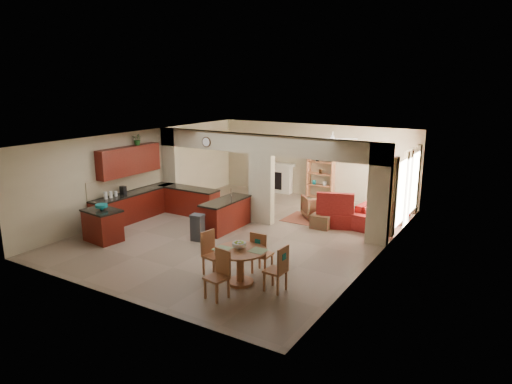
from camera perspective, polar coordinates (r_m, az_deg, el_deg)
The scene contains 39 objects.
floor at distance 13.73m, azimuth -1.47°, elevation -4.91°, with size 10.00×10.00×0.00m, color #7E6A57.
ceiling at distance 13.10m, azimuth -1.54°, elevation 6.77°, with size 10.00×10.00×0.00m, color white.
wall_back at distance 17.67m, azimuth 7.31°, elevation 3.90°, with size 8.00×8.00×0.00m, color #BBAD89.
wall_front at distance 9.68m, azimuth -17.77°, elevation -4.93°, with size 8.00×8.00×0.00m, color #BBAD89.
wall_left at distance 15.82m, azimuth -13.80°, elevation 2.46°, with size 10.00×10.00×0.00m, color #BBAD89.
wall_right at distance 11.73m, azimuth 15.17°, elevation -1.50°, with size 10.00×10.00×0.00m, color #BBAD89.
partition_left_pier at distance 16.33m, azimuth -10.58°, elevation 2.97°, with size 0.60×0.25×2.80m, color #BBAD89.
partition_center_pier at distance 14.24m, azimuth 0.68°, elevation 0.39°, with size 0.80×0.25×2.20m, color #BBAD89.
partition_right_pier at distance 12.75m, azimuth 15.15°, elevation -0.30°, with size 0.60×0.25×2.80m, color #BBAD89.
partition_header at distance 13.98m, azimuth 0.70°, elevation 5.98°, with size 8.00×0.25×0.60m, color #BBAD89.
kitchen_counter at distance 15.35m, azimuth -12.29°, elevation -1.38°, with size 2.52×3.29×1.48m.
upper_cabinets at distance 15.06m, azimuth -15.56°, elevation 3.81°, with size 0.35×2.40×0.90m, color #460E08.
peninsula at distance 13.82m, azimuth -3.83°, elevation -2.82°, with size 0.70×1.85×0.91m.
wall_clock at distance 14.98m, azimuth -6.24°, elevation 6.23°, with size 0.34×0.34×0.03m, color #4A3018.
rug at distance 14.94m, azimuth 6.80°, elevation -3.42°, with size 1.60×1.30×0.01m, color #9B5138.
fireplace at distance 18.37m, azimuth 2.46°, elevation 1.88°, with size 1.60×0.35×1.20m.
shelving_unit at distance 17.47m, azimuth 8.07°, elevation 2.09°, with size 1.00×0.32×1.80m, color #9C5B35.
window_a at distance 13.95m, azimuth 17.68°, elevation -0.13°, with size 0.02×0.90×1.90m, color white.
window_b at distance 15.57m, azimuth 19.19°, elevation 1.16°, with size 0.02×0.90×1.90m, color white.
glazed_door at distance 14.80m, azimuth 18.43°, elevation -0.01°, with size 0.02×0.70×2.10m, color white.
drape_a_left at distance 13.40m, azimuth 16.89°, elevation -0.63°, with size 0.10×0.28×2.30m, color #451B1B.
drape_a_right at distance 14.53m, azimuth 18.10°, elevation 0.38°, with size 0.10×0.28×2.30m, color #451B1B.
drape_b_left at distance 15.01m, azimuth 18.55°, elevation 0.76°, with size 0.10×0.28×2.30m, color #451B1B.
drape_b_right at distance 16.16m, azimuth 19.52°, elevation 1.57°, with size 0.10×0.28×2.30m, color #451B1B.
ceiling_fan at distance 15.10m, azimuth 9.55°, elevation 6.61°, with size 1.00×1.00×0.10m, color white.
kitchen_island at distance 13.48m, azimuth -18.61°, elevation -3.96°, with size 1.13×0.87×0.91m.
teal_bowl at distance 13.35m, azimuth -18.75°, elevation -1.78°, with size 0.33×0.33×0.16m, color #127B7F.
trash_can at distance 12.94m, azimuth -7.32°, elevation -4.55°, with size 0.33×0.28×0.70m, color #2D2D30.
dining_table at distance 10.16m, azimuth -1.98°, elevation -8.65°, with size 1.16×1.16×0.79m.
fruit_bowl at distance 10.09m, azimuth -2.11°, elevation -6.66°, with size 0.31×0.31×0.17m, color #86B126.
sofa at distance 14.86m, azimuth 15.47°, elevation -2.49°, with size 0.97×2.48×0.73m, color maroon.
chaise at distance 14.41m, azimuth 10.32°, elevation -3.29°, with size 1.12×0.92×0.45m, color maroon.
armchair at distance 15.04m, azimuth 7.51°, elevation -1.82°, with size 0.82×0.84×0.77m, color maroon.
ottoman at distance 14.13m, azimuth 8.22°, elevation -3.61°, with size 0.58×0.58×0.42m, color maroon.
plant at distance 15.25m, azimuth -14.58°, elevation 6.39°, with size 0.33×0.28×0.36m, color #154F17.
chair_north at distance 10.62m, azimuth 0.55°, elevation -7.43°, with size 0.42×0.43×1.02m.
chair_east at distance 9.78m, azimuth 2.86°, elevation -9.37°, with size 0.45×0.44×1.02m.
chair_south at distance 9.57m, azimuth -4.59°, elevation -9.94°, with size 0.49×0.49×1.02m.
chair_west at distance 10.69m, azimuth -5.64°, elevation -7.34°, with size 0.49×0.49×1.02m.
Camera 1 is at (7.04, -10.93, 4.39)m, focal length 32.00 mm.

